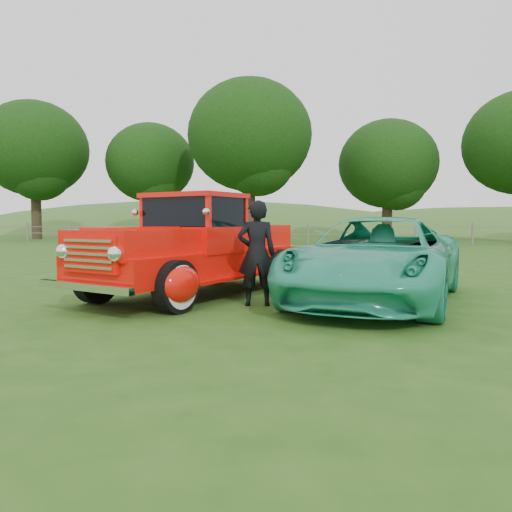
% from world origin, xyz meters
% --- Properties ---
extents(ground, '(140.00, 140.00, 0.00)m').
position_xyz_m(ground, '(0.00, 0.00, 0.00)').
color(ground, '#244C14').
rests_on(ground, ground).
extents(distant_hills, '(116.00, 60.00, 18.00)m').
position_xyz_m(distant_hills, '(-4.08, 59.46, -4.55)').
color(distant_hills, '#375D22').
rests_on(distant_hills, ground).
extents(fence_line, '(48.00, 0.12, 1.20)m').
position_xyz_m(fence_line, '(0.00, 22.00, 0.60)').
color(fence_line, '#676257').
rests_on(fence_line, ground).
extents(tree_far_west, '(7.60, 7.60, 9.93)m').
position_xyz_m(tree_far_west, '(-20.00, 26.00, 6.49)').
color(tree_far_west, black).
rests_on(tree_far_west, ground).
extents(tree_mid_west, '(6.40, 6.40, 8.46)m').
position_xyz_m(tree_mid_west, '(-12.00, 28.00, 5.55)').
color(tree_mid_west, black).
rests_on(tree_mid_west, ground).
extents(tree_near_west, '(8.00, 8.00, 10.42)m').
position_xyz_m(tree_near_west, '(-4.00, 25.00, 6.80)').
color(tree_near_west, black).
rests_on(tree_near_west, ground).
extents(tree_near_east, '(6.80, 6.80, 8.33)m').
position_xyz_m(tree_near_east, '(5.00, 29.00, 5.25)').
color(tree_near_east, black).
rests_on(tree_near_east, ground).
extents(red_pickup, '(3.52, 5.28, 1.78)m').
position_xyz_m(red_pickup, '(-0.45, 1.41, 0.80)').
color(red_pickup, black).
rests_on(red_pickup, ground).
extents(teal_sedan, '(3.44, 5.36, 1.37)m').
position_xyz_m(teal_sedan, '(2.61, 1.23, 0.69)').
color(teal_sedan, '#2BAC84').
rests_on(teal_sedan, ground).
extents(man, '(0.66, 0.51, 1.62)m').
position_xyz_m(man, '(0.76, 0.55, 0.81)').
color(man, black).
rests_on(man, ground).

